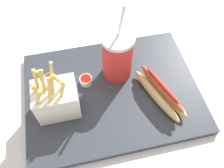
{
  "coord_description": "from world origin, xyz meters",
  "views": [
    {
      "loc": [
        -0.07,
        -0.33,
        0.57
      ],
      "look_at": [
        0.0,
        0.0,
        0.05
      ],
      "focal_mm": 37.81,
      "sensor_mm": 36.0,
      "label": 1
    }
  ],
  "objects_px": {
    "fries_basket": "(57,99)",
    "ketchup_cup_1": "(50,79)",
    "soda_cup": "(117,56)",
    "hot_dog_1": "(160,91)",
    "ketchup_cup_2": "(86,80)"
  },
  "relations": [
    {
      "from": "fries_basket",
      "to": "ketchup_cup_1",
      "type": "xyz_separation_m",
      "value": [
        -0.02,
        0.09,
        -0.04
      ]
    },
    {
      "from": "soda_cup",
      "to": "hot_dog_1",
      "type": "height_order",
      "value": "soda_cup"
    },
    {
      "from": "soda_cup",
      "to": "ketchup_cup_2",
      "type": "relative_size",
      "value": 6.87
    },
    {
      "from": "hot_dog_1",
      "to": "ketchup_cup_2",
      "type": "relative_size",
      "value": 5.51
    },
    {
      "from": "ketchup_cup_1",
      "to": "hot_dog_1",
      "type": "bearing_deg",
      "value": -22.01
    },
    {
      "from": "fries_basket",
      "to": "ketchup_cup_2",
      "type": "height_order",
      "value": "fries_basket"
    },
    {
      "from": "ketchup_cup_1",
      "to": "soda_cup",
      "type": "bearing_deg",
      "value": -3.33
    },
    {
      "from": "soda_cup",
      "to": "hot_dog_1",
      "type": "bearing_deg",
      "value": -48.02
    },
    {
      "from": "soda_cup",
      "to": "ketchup_cup_1",
      "type": "relative_size",
      "value": 7.75
    },
    {
      "from": "hot_dog_1",
      "to": "ketchup_cup_1",
      "type": "height_order",
      "value": "hot_dog_1"
    },
    {
      "from": "soda_cup",
      "to": "hot_dog_1",
      "type": "xyz_separation_m",
      "value": [
        0.09,
        -0.1,
        -0.05
      ]
    },
    {
      "from": "soda_cup",
      "to": "fries_basket",
      "type": "relative_size",
      "value": 1.4
    },
    {
      "from": "fries_basket",
      "to": "ketchup_cup_1",
      "type": "relative_size",
      "value": 5.54
    },
    {
      "from": "hot_dog_1",
      "to": "ketchup_cup_2",
      "type": "bearing_deg",
      "value": 155.02
    },
    {
      "from": "soda_cup",
      "to": "hot_dog_1",
      "type": "distance_m",
      "value": 0.15
    }
  ]
}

